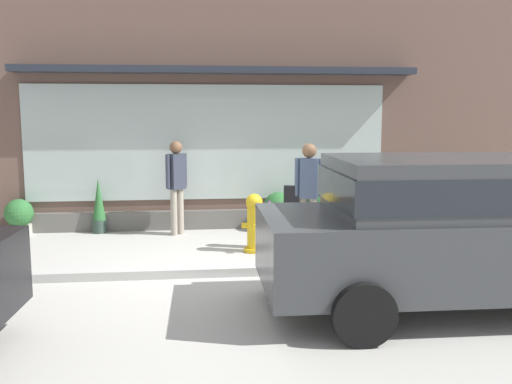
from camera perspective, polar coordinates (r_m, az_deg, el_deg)
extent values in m
plane|color=#B2AFA8|center=(8.05, -2.68, -7.92)|extent=(60.00, 60.00, 0.00)
cube|color=#B2B2AD|center=(7.84, -2.59, -7.90)|extent=(14.00, 0.24, 0.12)
cube|color=brown|center=(10.94, -3.85, 8.80)|extent=(14.00, 0.36, 4.72)
cube|color=#ADBCB7|center=(10.74, -4.87, 4.98)|extent=(6.72, 0.03, 2.15)
cube|color=#232833|center=(10.61, -3.79, 12.11)|extent=(7.32, 0.56, 0.12)
cube|color=#605E59|center=(10.91, -3.69, -2.72)|extent=(7.12, 0.20, 0.36)
cylinder|color=gold|center=(9.11, -0.18, -5.81)|extent=(0.34, 0.34, 0.06)
cylinder|color=gold|center=(9.03, -0.18, -3.58)|extent=(0.23, 0.23, 0.67)
sphere|color=gold|center=(8.96, -0.18, -1.03)|extent=(0.27, 0.27, 0.27)
cylinder|color=gold|center=(9.01, -1.15, -3.39)|extent=(0.10, 0.09, 0.09)
cylinder|color=gold|center=(9.04, 0.78, -3.35)|extent=(0.10, 0.09, 0.09)
cylinder|color=gold|center=(8.88, -0.08, -3.56)|extent=(0.09, 0.10, 0.09)
cylinder|color=#9E9384|center=(9.18, 4.82, -3.22)|extent=(0.12, 0.12, 0.85)
cylinder|color=#9E9384|center=(9.17, 5.73, -3.24)|extent=(0.12, 0.12, 0.85)
cube|color=#475675|center=(9.06, 5.34, 1.38)|extent=(0.32, 0.27, 0.64)
sphere|color=brown|center=(9.02, 5.37, 4.16)|extent=(0.23, 0.23, 0.23)
cylinder|color=#475675|center=(9.07, 4.15, 1.51)|extent=(0.08, 0.08, 0.61)
cylinder|color=#475675|center=(9.04, 6.53, 1.46)|extent=(0.08, 0.08, 0.61)
cube|color=black|center=(9.14, 3.58, -0.23)|extent=(0.26, 0.16, 0.28)
cylinder|color=#9E9384|center=(10.43, -7.60, -1.93)|extent=(0.12, 0.12, 0.84)
cylinder|color=#9E9384|center=(10.33, -8.25, -2.03)|extent=(0.12, 0.12, 0.84)
cube|color=#333847|center=(10.28, -8.01, 2.06)|extent=(0.35, 0.34, 0.63)
sphere|color=brown|center=(10.25, -8.05, 4.47)|extent=(0.23, 0.23, 0.23)
cylinder|color=#333847|center=(10.41, -7.18, 2.23)|extent=(0.08, 0.08, 0.60)
cylinder|color=#333847|center=(10.16, -8.85, 2.05)|extent=(0.08, 0.08, 0.60)
cube|color=#383A3D|center=(6.79, 20.17, -5.25)|extent=(4.55, 1.84, 0.79)
cube|color=#383A3D|center=(6.57, 18.67, 0.46)|extent=(2.51, 1.67, 0.65)
cube|color=#1E2328|center=(6.57, 18.67, 0.46)|extent=(2.56, 1.69, 0.36)
cylinder|color=black|center=(7.27, 6.74, -7.16)|extent=(0.63, 0.19, 0.63)
cylinder|color=black|center=(5.59, 10.76, -11.96)|extent=(0.63, 0.19, 0.63)
cylinder|color=#B7B2A3|center=(10.87, 6.43, -3.23)|extent=(0.38, 0.38, 0.19)
sphere|color=#23562D|center=(10.81, 6.46, -1.45)|extent=(0.58, 0.58, 0.58)
cylinder|color=#9E6042|center=(11.22, 13.17, -2.59)|extent=(0.43, 0.43, 0.37)
sphere|color=olive|center=(11.15, 13.24, -0.31)|extent=(0.63, 0.63, 0.63)
cylinder|color=#33473D|center=(11.48, 18.66, -2.69)|extent=(0.47, 0.47, 0.32)
sphere|color=#23562D|center=(11.41, 18.75, -0.60)|extent=(0.62, 0.62, 0.62)
cylinder|color=#9E6042|center=(10.70, 2.23, -3.20)|extent=(0.45, 0.45, 0.26)
sphere|color=#2D6B33|center=(10.64, 2.23, -1.50)|extent=(0.55, 0.55, 0.55)
sphere|color=#B266B7|center=(10.50, 1.57, -1.20)|extent=(0.16, 0.16, 0.16)
sphere|color=white|center=(10.55, 2.56, -1.16)|extent=(0.16, 0.16, 0.16)
cylinder|color=#33473D|center=(10.88, -15.43, -3.32)|extent=(0.26, 0.26, 0.25)
cone|color=#2D6B33|center=(10.80, -15.53, -0.67)|extent=(0.23, 0.23, 0.77)
cylinder|color=#B7B2A3|center=(11.16, -22.64, -3.53)|extent=(0.42, 0.42, 0.19)
sphere|color=#2D6B33|center=(11.10, -22.72, -1.96)|extent=(0.51, 0.51, 0.51)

